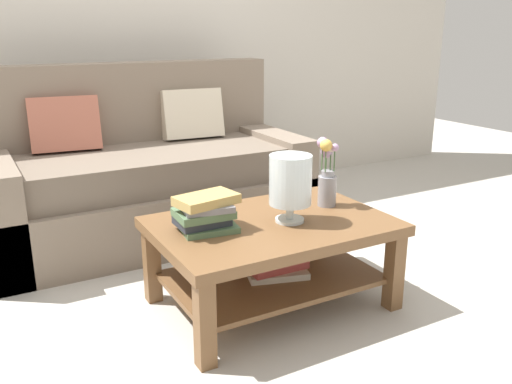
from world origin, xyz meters
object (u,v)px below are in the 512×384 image
Objects in this scene: glass_hurricane_vase at (290,182)px; flower_pitcher at (327,175)px; couch at (146,178)px; coffee_table at (272,245)px; book_stack_main at (205,212)px.

flower_pitcher is at bearing 20.85° from glass_hurricane_vase.
couch reaches higher than glass_hurricane_vase.
flower_pitcher is (0.35, 0.07, 0.28)m from coffee_table.
glass_hurricane_vase is 0.30m from flower_pitcher.
book_stack_main is at bearing -95.22° from couch.
couch is 1.30m from glass_hurricane_vase.
couch is at bearing 116.27° from flower_pitcher.
couch is 5.57× the size of flower_pitcher.
flower_pitcher is at bearing 2.39° from book_stack_main.
flower_pitcher reaches higher than glass_hurricane_vase.
book_stack_main is 0.41m from glass_hurricane_vase.
coffee_table is 3.45× the size of glass_hurricane_vase.
book_stack_main is at bearing 173.27° from coffee_table.
coffee_table is 0.38m from book_stack_main.
coffee_table is 3.11× the size of flower_pitcher.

